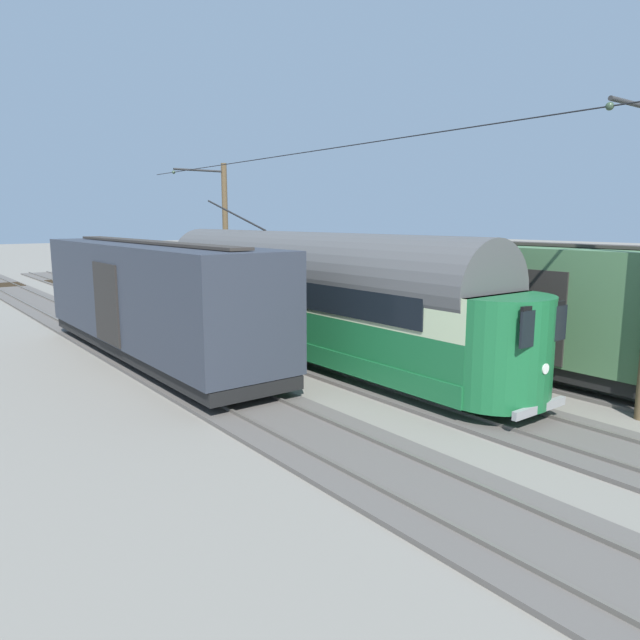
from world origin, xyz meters
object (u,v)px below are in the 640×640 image
object	(u,v)px
boxcar_adjacent	(151,297)
coach_far_siding	(558,307)
vintage_streetcar	(304,292)
catenary_pole_foreground	(224,236)

from	to	relation	value
boxcar_adjacent	coach_far_siding	world-z (taller)	same
vintage_streetcar	catenary_pole_foreground	size ratio (longest dim) A/B	2.46
boxcar_adjacent	catenary_pole_foreground	world-z (taller)	catenary_pole_foreground
catenary_pole_foreground	vintage_streetcar	bearing A→B (deg)	76.09
vintage_streetcar	catenary_pole_foreground	world-z (taller)	catenary_pole_foreground
coach_far_siding	vintage_streetcar	bearing A→B (deg)	-57.49
vintage_streetcar	boxcar_adjacent	bearing A→B (deg)	-32.13
catenary_pole_foreground	coach_far_siding	bearing A→B (deg)	95.95
boxcar_adjacent	coach_far_siding	distance (m)	12.85
boxcar_adjacent	coach_far_siding	size ratio (longest dim) A/B	0.98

